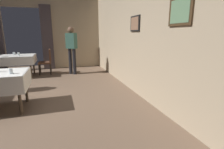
# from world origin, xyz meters

# --- Properties ---
(wall_right) EXTENTS (0.16, 8.40, 3.00)m
(wall_right) POSITION_xyz_m (3.20, -0.00, 1.50)
(wall_right) COLOR tan
(wall_right) RESTS_ON ground
(wall_back) EXTENTS (6.40, 0.27, 3.00)m
(wall_back) POSITION_xyz_m (0.00, 4.18, 1.52)
(wall_back) COLOR tan
(wall_back) RESTS_ON ground
(dining_table_far) EXTENTS (1.57, 1.00, 0.75)m
(dining_table_far) POSITION_xyz_m (-0.27, 2.89, 0.66)
(dining_table_far) COLOR #4C3D2D
(dining_table_far) RESTS_ON ground
(chair_far_right) EXTENTS (0.44, 0.44, 0.93)m
(chair_far_right) POSITION_xyz_m (0.90, 2.99, 0.52)
(chair_far_right) COLOR black
(chair_far_right) RESTS_ON ground
(glass_mid_d) EXTENTS (0.07, 0.07, 0.09)m
(glass_mid_d) POSITION_xyz_m (0.47, -0.22, 0.80)
(glass_mid_d) COLOR silver
(glass_mid_d) RESTS_ON dining_table_mid
(glass_far_a) EXTENTS (0.07, 0.07, 0.11)m
(glass_far_a) POSITION_xyz_m (0.03, 2.81, 0.80)
(glass_far_a) COLOR silver
(glass_far_a) RESTS_ON dining_table_far
(glass_far_b) EXTENTS (0.08, 0.08, 0.09)m
(glass_far_b) POSITION_xyz_m (-0.19, 3.18, 0.79)
(glass_far_b) COLOR silver
(glass_far_b) RESTS_ON dining_table_far
(plate_far_d) EXTENTS (0.21, 0.21, 0.01)m
(plate_far_d) POSITION_xyz_m (-0.36, 2.63, 0.76)
(plate_far_d) COLOR white
(plate_far_d) RESTS_ON dining_table_far
(person_waiter_by_doorway) EXTENTS (0.42, 0.40, 1.72)m
(person_waiter_by_doorway) POSITION_xyz_m (1.80, 2.74, 1.02)
(person_waiter_by_doorway) COLOR black
(person_waiter_by_doorway) RESTS_ON ground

